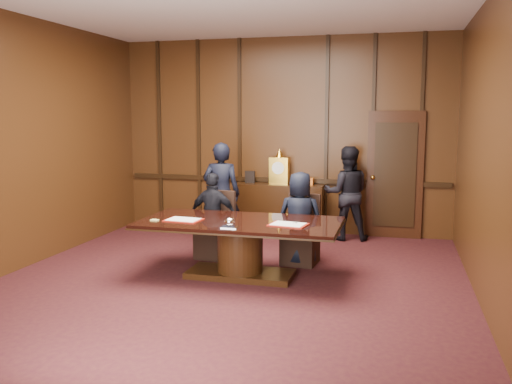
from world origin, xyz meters
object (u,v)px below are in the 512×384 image
sideboard (279,207)px  witness_right (347,193)px  signatory_right (300,218)px  witness_left (221,194)px  signatory_left (213,216)px  conference_table (240,239)px

sideboard → witness_right: bearing=-8.0°
signatory_right → witness_right: witness_right is taller
sideboard → witness_left: witness_left is taller
sideboard → signatory_left: size_ratio=1.24×
witness_left → witness_right: (1.95, 0.89, -0.04)m
signatory_right → witness_left: size_ratio=0.79×
witness_right → conference_table: bearing=55.9°
conference_table → witness_right: (1.14, 2.56, 0.29)m
conference_table → witness_right: 2.82m
signatory_left → sideboard: bearing=-104.9°
signatory_left → signatory_right: bearing=-178.2°
signatory_left → witness_right: witness_right is taller
witness_left → witness_right: bearing=-161.5°
sideboard → conference_table: size_ratio=0.61×
signatory_left → conference_table: bearing=130.9°
signatory_right → witness_right: 1.83m
signatory_right → witness_right: size_ratio=0.84×
sideboard → witness_left: size_ratio=0.95×
conference_table → signatory_right: size_ratio=1.95×
sideboard → signatory_right: bearing=-69.5°
conference_table → witness_right: size_ratio=1.63×
conference_table → signatory_right: bearing=50.9°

